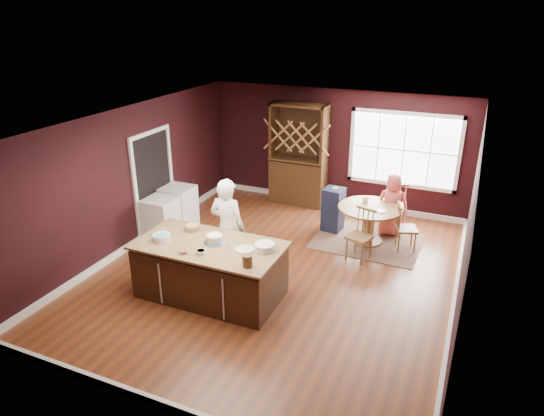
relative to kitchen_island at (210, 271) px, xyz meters
The scene contains 28 objects.
room_shell 1.60m from the kitchen_island, 58.52° to the left, with size 7.00×7.00×7.00m.
window 5.20m from the kitchen_island, 64.53° to the left, with size 2.36×0.10×1.66m, color white, non-canonical shape.
doorway 2.92m from the kitchen_island, 142.95° to the left, with size 0.08×1.26×2.13m, color white, non-canonical shape.
kitchen_island is the anchor object (origin of this frame).
dining_table 3.49m from the kitchen_island, 57.12° to the left, with size 1.25×1.25×0.75m.
baker 0.85m from the kitchen_island, 94.53° to the left, with size 0.65×0.42×1.77m, color white.
layer_cake 0.56m from the kitchen_island, 53.33° to the left, with size 0.34×0.34×0.14m, color white, non-canonical shape.
bowl_blue 0.94m from the kitchen_island, 166.51° to the right, with size 0.28×0.28×0.11m, color white.
bowl_yellow 0.81m from the kitchen_island, 146.72° to the left, with size 0.24×0.24×0.09m, color olive.
bowl_pink 0.68m from the kitchen_island, 115.72° to the right, with size 0.14×0.14×0.05m, color white.
bowl_olive 0.61m from the kitchen_island, 81.19° to the right, with size 0.16×0.16×0.06m, color white.
drinking_glass 0.69m from the kitchen_island, 15.45° to the right, with size 0.07×0.07×0.14m, color silver.
dinner_plate 0.78m from the kitchen_island, ahead, with size 0.29×0.29×0.02m, color beige.
white_tub 1.04m from the kitchen_island, 10.98° to the left, with size 0.31×0.31×0.11m, color silver.
stoneware_crock 1.10m from the kitchen_island, 24.01° to the right, with size 0.15×0.15×0.18m, color brown.
toy_figurine 0.96m from the kitchen_island, 15.92° to the right, with size 0.05×0.05×0.09m, color yellow, non-canonical shape.
rug 3.52m from the kitchen_island, 57.12° to the left, with size 2.05×1.58×0.01m, color brown.
chair_east 3.92m from the kitchen_island, 47.92° to the left, with size 0.39×0.38×0.94m, color #915C2A, non-canonical shape.
chair_south 2.86m from the kitchen_island, 48.53° to the left, with size 0.42×0.40×1.00m, color #996320, non-canonical shape.
chair_north 4.35m from the kitchen_island, 59.26° to the left, with size 0.46×0.44×1.09m, color olive, non-canonical shape.
seated_woman 4.13m from the kitchen_island, 57.29° to the left, with size 0.64×0.42×1.31m, color #E15F5B.
high_chair 3.36m from the kitchen_island, 71.25° to the left, with size 0.39×0.39×0.96m, color black, non-canonical shape.
toddler 3.50m from the kitchen_island, 70.76° to the left, with size 0.18×0.14×0.26m, color #8CA5BF, non-canonical shape.
table_plate 3.55m from the kitchen_island, 52.67° to the left, with size 0.20×0.20×0.02m, color beige.
table_cup 3.61m from the kitchen_island, 60.89° to the left, with size 0.13×0.13×0.10m, color white.
hutch 4.41m from the kitchen_island, 91.71° to the left, with size 1.29×0.54×2.37m, color black.
washer 2.40m from the kitchen_island, 144.30° to the left, with size 0.59×0.58×0.86m, color white.
dryer 2.83m from the kitchen_island, 133.70° to the left, with size 0.62×0.60×0.90m, color silver.
Camera 1 is at (2.91, -6.95, 4.36)m, focal length 32.00 mm.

